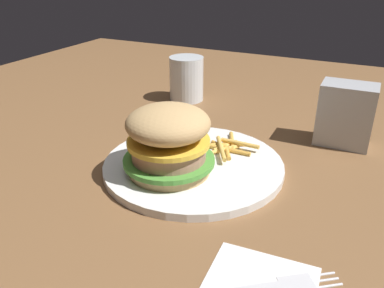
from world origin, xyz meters
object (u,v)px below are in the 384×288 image
Objects in this scene: drink_glass at (186,82)px; napkin_dispenser at (345,115)px; fork at (260,287)px; sandwich at (168,140)px; fries_pile at (227,147)px; plate at (192,165)px.

napkin_dispenser reaches higher than drink_glass.
drink_glass is at bearing -15.16° from napkin_dispenser.
sandwich is at bearing 140.74° from fork.
fork is at bearing -39.26° from sandwich.
napkin_dispenser is at bearing -14.39° from drink_glass.
drink_glass reaches higher than fries_pile.
drink_glass is (-0.19, 0.23, 0.03)m from fries_pile.
drink_glass reaches higher than plate.
sandwich reaches higher than fork.
fries_pile is (0.03, 0.06, 0.01)m from plate.
plate is at bearing -61.76° from drink_glass.
sandwich reaches higher than fries_pile.
plate is at bearing 44.34° from napkin_dispenser.
drink_glass is (-0.14, 0.33, -0.02)m from sandwich.
fries_pile reaches higher than fork.
drink_glass is (-0.15, 0.29, 0.04)m from plate.
fork is at bearing -48.79° from plate.
plate is 0.26m from fork.
fork is at bearing -61.91° from fries_pile.
plate is 2.83× the size of drink_glass.
fries_pile is at bearing 118.09° from fork.
sandwich is 0.36m from drink_glass.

